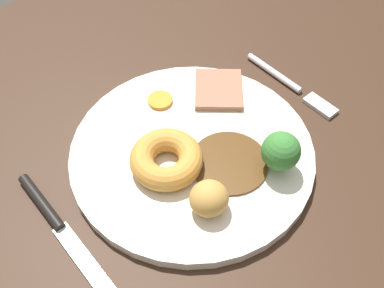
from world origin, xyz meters
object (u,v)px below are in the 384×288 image
(fork, at_px, (292,86))
(carrot_coin_front, at_px, (160,100))
(dinner_plate, at_px, (192,153))
(yorkshire_pudding, at_px, (166,159))
(knife, at_px, (57,223))
(roast_potato_left, at_px, (209,198))
(meat_slice_main, at_px, (219,89))
(broccoli_floret, at_px, (281,151))

(fork, bearing_deg, carrot_coin_front, -118.83)
(dinner_plate, xyz_separation_m, yorkshire_pudding, (0.04, -0.00, 0.02))
(knife, bearing_deg, carrot_coin_front, 108.46)
(roast_potato_left, bearing_deg, carrot_coin_front, -112.50)
(fork, bearing_deg, meat_slice_main, -119.55)
(dinner_plate, distance_m, carrot_coin_front, 0.09)
(meat_slice_main, relative_size, roast_potato_left, 1.66)
(meat_slice_main, height_order, broccoli_floret, broccoli_floret)
(roast_potato_left, bearing_deg, fork, -163.94)
(carrot_coin_front, bearing_deg, knife, 15.69)
(roast_potato_left, xyz_separation_m, broccoli_floret, (-0.10, 0.02, 0.01))
(meat_slice_main, distance_m, knife, 0.26)
(roast_potato_left, height_order, carrot_coin_front, roast_potato_left)
(meat_slice_main, xyz_separation_m, knife, (0.26, 0.02, -0.01))
(dinner_plate, bearing_deg, roast_potato_left, 59.65)
(meat_slice_main, bearing_deg, yorkshire_pudding, 19.36)
(meat_slice_main, distance_m, carrot_coin_front, 0.08)
(dinner_plate, bearing_deg, yorkshire_pudding, -2.18)
(yorkshire_pudding, xyz_separation_m, carrot_coin_front, (-0.06, -0.08, -0.01))
(dinner_plate, relative_size, yorkshire_pudding, 3.47)
(roast_potato_left, height_order, knife, roast_potato_left)
(carrot_coin_front, height_order, fork, carrot_coin_front)
(roast_potato_left, relative_size, broccoli_floret, 0.80)
(roast_potato_left, distance_m, carrot_coin_front, 0.17)
(fork, distance_m, knife, 0.35)
(broccoli_floret, xyz_separation_m, knife, (0.22, -0.12, -0.04))
(meat_slice_main, relative_size, yorkshire_pudding, 0.84)
(dinner_plate, relative_size, roast_potato_left, 6.84)
(yorkshire_pudding, distance_m, knife, 0.14)
(dinner_plate, height_order, carrot_coin_front, carrot_coin_front)
(dinner_plate, relative_size, meat_slice_main, 4.12)
(yorkshire_pudding, distance_m, fork, 0.22)
(carrot_coin_front, height_order, knife, carrot_coin_front)
(dinner_plate, xyz_separation_m, carrot_coin_front, (-0.02, -0.09, 0.01))
(dinner_plate, bearing_deg, knife, -10.29)
(dinner_plate, relative_size, broccoli_floret, 5.51)
(broccoli_floret, bearing_deg, dinner_plate, -58.02)
(broccoli_floret, distance_m, fork, 0.15)
(roast_potato_left, relative_size, fork, 0.28)
(meat_slice_main, relative_size, knife, 0.38)
(yorkshire_pudding, bearing_deg, dinner_plate, 177.82)
(dinner_plate, xyz_separation_m, roast_potato_left, (0.04, 0.07, 0.03))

